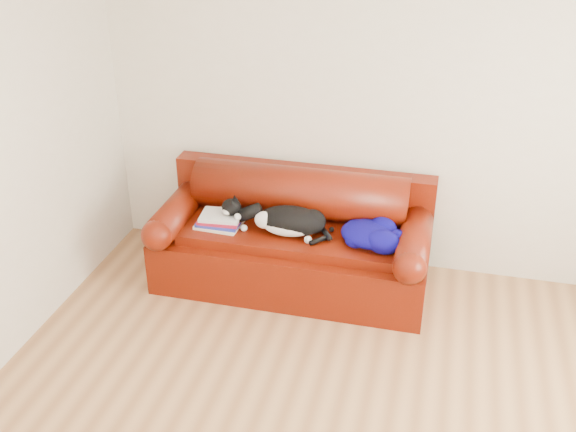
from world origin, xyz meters
name	(u,v)px	position (x,y,z in m)	size (l,w,h in m)	color
ground	(333,430)	(0.00, 0.00, 0.00)	(4.50, 4.50, 0.00)	brown
room_shell	(370,176)	(0.12, 0.02, 1.67)	(4.52, 4.02, 2.61)	beige
sofa_base	(292,256)	(-0.61, 1.49, 0.24)	(2.10, 0.90, 0.50)	#3C0E02
sofa_back	(300,208)	(-0.61, 1.74, 0.54)	(2.10, 1.01, 0.88)	#3C0E02
book_stack	(220,220)	(-1.16, 1.39, 0.55)	(0.35, 0.27, 0.10)	beige
cat	(290,222)	(-0.61, 1.39, 0.60)	(0.75, 0.32, 0.27)	black
blanket	(372,233)	(0.00, 1.42, 0.57)	(0.55, 0.56, 0.16)	#05024C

